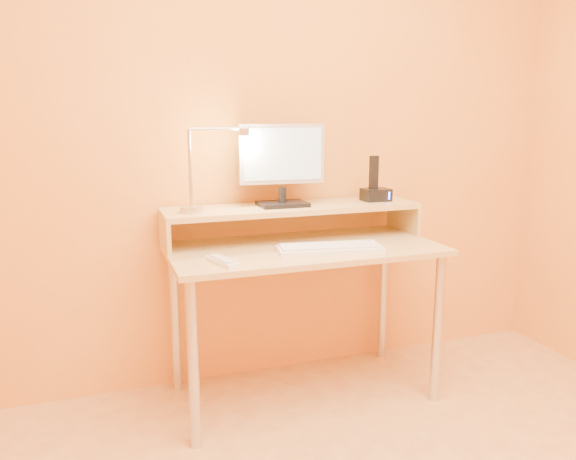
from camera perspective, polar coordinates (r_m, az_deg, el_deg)
name	(u,v)px	position (r m, az deg, el deg)	size (l,w,h in m)	color
wall_back	(281,124)	(2.70, -0.75, 10.89)	(3.00, 0.04, 2.50)	orange
desk_leg_fl	(194,365)	(2.22, -9.72, -13.57)	(0.04, 0.04, 0.69)	silver
desk_leg_fr	(437,329)	(2.61, 15.16, -9.84)	(0.04, 0.04, 0.69)	silver
desk_leg_bl	(175,320)	(2.68, -11.57, -9.13)	(0.04, 0.04, 0.69)	silver
desk_leg_br	(383,296)	(3.01, 9.78, -6.69)	(0.04, 0.04, 0.69)	silver
desk_lower	(304,249)	(2.47, 1.66, -1.93)	(1.20, 0.60, 0.03)	#D7B56A
shelf_riser_left	(165,234)	(2.45, -12.61, -0.37)	(0.02, 0.30, 0.14)	#D7B56A
shelf_riser_right	(403,217)	(2.84, 11.78, 1.29)	(0.02, 0.30, 0.14)	#D7B56A
desk_shelf	(293,208)	(2.57, 0.49, 2.28)	(1.20, 0.30, 0.03)	#D7B56A
monitor_foot	(283,204)	(2.55, -0.57, 2.69)	(0.22, 0.16, 0.02)	black
monitor_neck	(282,195)	(2.55, -0.57, 3.67)	(0.04, 0.04, 0.07)	black
monitor_panel	(282,154)	(2.54, -0.65, 7.84)	(0.40, 0.04, 0.27)	#B5B5B9
monitor_back	(280,154)	(2.56, -0.82, 7.88)	(0.36, 0.01, 0.23)	black
monitor_screen	(283,154)	(2.52, -0.52, 7.82)	(0.36, 0.00, 0.23)	#AAC5DD
lamp_base	(192,209)	(2.42, -9.92, 2.10)	(0.10, 0.10, 0.03)	silver
lamp_post	(190,168)	(2.40, -10.07, 6.29)	(0.01, 0.01, 0.33)	silver
lamp_arm	(217,129)	(2.41, -7.35, 10.33)	(0.01, 0.01, 0.24)	silver
lamp_head	(244,132)	(2.44, -4.54, 10.05)	(0.04, 0.04, 0.03)	silver
lamp_bulb	(244,136)	(2.44, -4.54, 9.68)	(0.03, 0.03, 0.00)	#FFEAC6
phone_dock	(376,195)	(2.74, 9.05, 3.62)	(0.13, 0.10, 0.06)	black
phone_handset	(374,172)	(2.72, 8.84, 5.90)	(0.04, 0.03, 0.16)	black
phone_led	(389,196)	(2.72, 10.39, 3.51)	(0.01, 0.00, 0.04)	#2A77FF
keyboard	(330,249)	(2.36, 4.35, -2.00)	(0.45, 0.14, 0.02)	white
mouse	(368,244)	(2.44, 8.23, -1.47)	(0.06, 0.10, 0.03)	silver
remote_control	(222,262)	(2.18, -6.78, -3.26)	(0.05, 0.18, 0.02)	white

